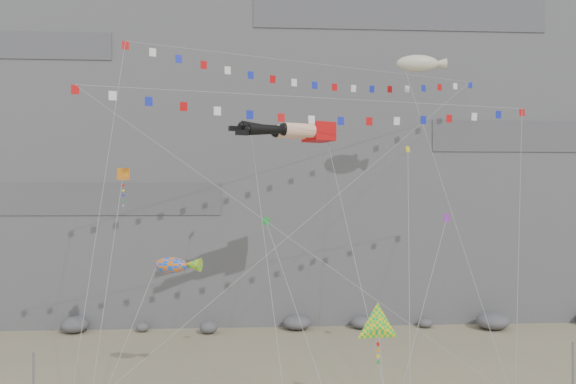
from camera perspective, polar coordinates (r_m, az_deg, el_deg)
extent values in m
cube|color=slate|center=(67.64, -0.09, 10.51)|extent=(80.00, 28.00, 50.00)
cylinder|color=gray|center=(37.43, 26.97, -16.44)|extent=(0.12, 0.12, 4.02)
cube|color=red|center=(41.29, 3.14, 6.07)|extent=(2.38, 2.72, 1.34)
cylinder|color=#FFBE9F|center=(39.80, 1.12, 6.31)|extent=(2.47, 1.77, 0.99)
sphere|color=black|center=(39.30, -0.37, 6.39)|extent=(0.91, 0.91, 0.91)
cone|color=black|center=(38.75, -2.17, 6.37)|extent=(2.82, 1.78, 0.92)
cube|color=black|center=(38.04, -4.68, 6.03)|extent=(0.96, 0.69, 0.33)
cylinder|color=#FFBE9F|center=(40.99, 0.27, 6.12)|extent=(2.47, 1.77, 0.99)
sphere|color=black|center=(40.51, -1.18, 6.19)|extent=(0.91, 0.91, 0.91)
cone|color=black|center=(39.99, -2.94, 6.46)|extent=(2.84, 1.79, 0.99)
cube|color=black|center=(39.33, -5.38, 6.43)|extent=(0.96, 0.69, 0.33)
cylinder|color=gray|center=(34.72, 6.36, -6.76)|extent=(0.03, 0.03, 21.84)
cylinder|color=gray|center=(37.14, -7.01, -2.06)|extent=(0.03, 0.03, 29.95)
cylinder|color=gray|center=(36.64, 12.91, -4.95)|extent=(0.03, 0.03, 22.13)
cylinder|color=gray|center=(36.64, -17.87, -8.90)|extent=(0.03, 0.03, 15.49)
cylinder|color=gray|center=(34.57, -15.36, -14.27)|extent=(0.03, 0.03, 9.76)
cylinder|color=gray|center=(40.99, 16.95, -1.63)|extent=(0.03, 0.03, 25.41)
cylinder|color=gray|center=(35.43, -2.25, -6.15)|extent=(0.03, 0.03, 22.70)
cylinder|color=gray|center=(36.26, 13.54, -11.41)|extent=(0.03, 0.03, 14.67)
cylinder|color=gray|center=(33.14, 1.10, -12.62)|extent=(0.03, 0.03, 15.14)
cylinder|color=gray|center=(35.73, 12.19, -7.50)|extent=(0.03, 0.03, 21.89)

